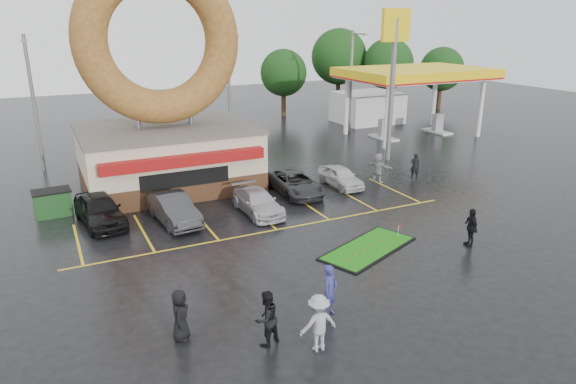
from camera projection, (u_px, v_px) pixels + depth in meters
name	position (u px, v px, depth m)	size (l,w,h in m)	color
ground	(310.00, 257.00, 22.44)	(120.00, 120.00, 0.00)	black
donut_shop	(165.00, 114.00, 30.82)	(10.20, 8.70, 13.50)	#472B19
gas_station	(393.00, 90.00, 47.40)	(12.30, 13.65, 5.90)	silver
shell_sign	(394.00, 57.00, 35.71)	(2.20, 0.36, 10.60)	slate
streetlight_left	(34.00, 101.00, 33.74)	(0.40, 2.21, 9.00)	slate
streetlight_mid	(229.00, 88.00, 40.40)	(0.40, 2.21, 9.00)	slate
streetlight_right	(352.00, 79.00, 46.23)	(0.40, 2.21, 9.00)	slate
tree_far_a	(388.00, 64.00, 57.14)	(5.60, 5.60, 8.00)	#332114
tree_far_b	(442.00, 69.00, 58.13)	(4.90, 4.90, 7.00)	#332114
tree_far_c	(339.00, 57.00, 58.68)	(6.30, 6.30, 9.00)	#332114
tree_far_d	(283.00, 73.00, 54.07)	(4.90, 4.90, 7.00)	#332114
car_black	(99.00, 209.00, 25.80)	(1.85, 4.60, 1.57)	black
car_dgrey	(174.00, 209.00, 26.03)	(1.54, 4.43, 1.46)	#2E2E30
car_silver	(258.00, 202.00, 27.35)	(1.73, 4.25, 1.23)	#B6B6BB
car_grey	(295.00, 183.00, 30.38)	(2.20, 4.76, 1.32)	#2C2C2E
car_white	(341.00, 176.00, 31.74)	(1.51, 3.74, 1.28)	silver
person_blue	(330.00, 290.00, 17.73)	(0.70, 0.46, 1.92)	navy
person_blackjkt	(266.00, 318.00, 16.13)	(0.90, 0.70, 1.85)	black
person_hoodie	(319.00, 323.00, 15.84)	(1.23, 0.70, 1.90)	#959598
person_bystander	(180.00, 315.00, 16.41)	(0.85, 0.56, 1.75)	black
person_cameraman	(471.00, 227.00, 23.29)	(1.05, 0.44, 1.79)	black
person_walker_near	(378.00, 168.00, 32.45)	(1.76, 0.56, 1.90)	gray
person_walker_far	(415.00, 166.00, 33.39)	(0.60, 0.39, 1.63)	black
dumpster	(53.00, 203.00, 27.04)	(1.80, 1.20, 1.30)	#1A451B
putting_green	(368.00, 248.00, 23.18)	(5.38, 3.84, 0.62)	black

